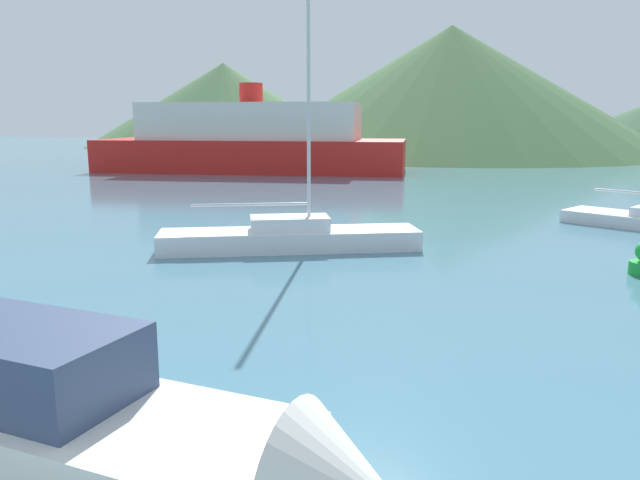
# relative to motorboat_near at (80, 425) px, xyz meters

# --- Properties ---
(motorboat_near) EXTENTS (9.18, 2.90, 2.40)m
(motorboat_near) POSITION_rel_motorboat_near_xyz_m (0.00, 0.00, 0.00)
(motorboat_near) COLOR white
(motorboat_near) RESTS_ON ground_plane
(sailboat_inner) EXTENTS (8.78, 5.52, 9.67)m
(sailboat_inner) POSITION_rel_motorboat_near_xyz_m (-2.37, 13.50, -0.11)
(sailboat_inner) COLOR silver
(sailboat_inner) RESTS_ON ground_plane
(ferry_distant) EXTENTS (26.43, 11.95, 7.25)m
(ferry_distant) POSITION_rel_motorboat_near_xyz_m (-17.01, 42.38, 1.92)
(ferry_distant) COLOR red
(ferry_distant) RESTS_ON ground_plane
(hill_west) EXTENTS (42.97, 42.97, 12.91)m
(hill_west) POSITION_rel_motorboat_near_xyz_m (-41.41, 85.17, 5.88)
(hill_west) COLOR #476B42
(hill_west) RESTS_ON ground_plane
(hill_central) EXTENTS (54.09, 54.09, 16.00)m
(hill_central) POSITION_rel_motorboat_near_xyz_m (-5.12, 77.78, 7.43)
(hill_central) COLOR #3D6038
(hill_central) RESTS_ON ground_plane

